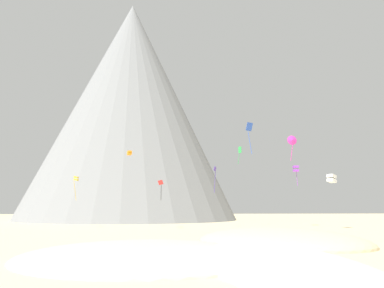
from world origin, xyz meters
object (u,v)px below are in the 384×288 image
Objects in this scene: bush_ridge_crest at (258,234)px; rock_massif at (125,116)px; kite_gold_low at (76,179)px; kite_green_mid at (240,152)px; kite_orange_mid at (129,153)px; kite_white_low at (332,178)px; bush_low_patch at (118,253)px; kite_indigo_low at (215,173)px; kite_red_low at (161,185)px; kite_magenta_low at (292,140)px; kite_violet_low at (296,169)px; kite_blue_mid at (249,130)px.

rock_massif reaches higher than bush_ridge_crest.
kite_green_mid is at bearing -72.04° from kite_gold_low.
kite_white_low is at bearing -37.20° from kite_orange_mid.
kite_orange_mid reaches higher than bush_low_patch.
kite_indigo_low is (14.62, 46.23, 10.03)m from bush_low_patch.
kite_indigo_low is at bearing 72.46° from bush_low_patch.
kite_gold_low is at bearing 104.44° from bush_low_patch.
kite_white_low is 31.09m from kite_red_low.
kite_indigo_low is at bearing 105.23° from kite_red_low.
kite_magenta_low is (21.41, 20.74, 12.46)m from bush_low_patch.
kite_green_mid is at bearing -56.36° from rock_massif.
rock_massif is at bearing 47.99° from kite_violet_low.
kite_red_low is 18.19m from kite_gold_low.
kite_magenta_low is at bearing -118.31° from kite_gold_low.
rock_massif is 80.53m from kite_magenta_low.
bush_ridge_crest is at bearing -68.84° from kite_blue_mid.
rock_massif is (-22.33, 75.75, 31.60)m from bush_ridge_crest.
kite_white_low is at bearing 51.77° from kite_magenta_low.
kite_blue_mid is (21.30, -10.92, 2.82)m from kite_orange_mid.
bush_low_patch is 40.32m from kite_red_low.
kite_green_mid reaches higher than kite_orange_mid.
kite_green_mid is 22.63m from kite_red_low.
kite_magenta_low is at bearing -49.04° from kite_blue_mid.
kite_gold_low is at bearing 140.05° from kite_magenta_low.
kite_green_mid is at bearing 89.62° from kite_magenta_low.
kite_magenta_low is at bearing 25.71° from bush_ridge_crest.
kite_white_low is 1.74× the size of kite_orange_mid.
kite_magenta_low is 0.84× the size of kite_violet_low.
kite_red_low reaches higher than bush_ridge_crest.
kite_magenta_low is 30.01m from kite_violet_low.
bush_low_patch is 23.75m from bush_ridge_crest.
bush_ridge_crest is at bearing 159.29° from kite_violet_low.
kite_green_mid is at bearing 14.32° from kite_white_low.
kite_orange_mid reaches higher than bush_ridge_crest.
kite_orange_mid is (-23.54, 26.01, 1.43)m from kite_magenta_low.
kite_red_low is at bearing 131.74° from kite_magenta_low.
bush_ridge_crest is 0.25× the size of kite_violet_low.
kite_violet_low is (17.33, 2.58, 1.24)m from kite_indigo_low.
kite_orange_mid is at bearing 107.31° from kite_green_mid.
kite_violet_low is at bearing 56.80° from bush_low_patch.
bush_ridge_crest is 36.69m from kite_violet_low.
kite_red_low is at bearing -160.93° from kite_blue_mid.
rock_massif is 51.73m from kite_gold_low.
bush_low_patch is 99.13m from rock_massif.
kite_orange_mid is 0.19× the size of kite_blue_mid.
kite_blue_mid is at bearing 61.85° from bush_low_patch.
kite_white_low reaches higher than kite_red_low.
kite_green_mid is at bearing 68.14° from bush_low_patch.
kite_green_mid reaches higher than kite_violet_low.
kite_red_low is at bearing -78.87° from rock_massif.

